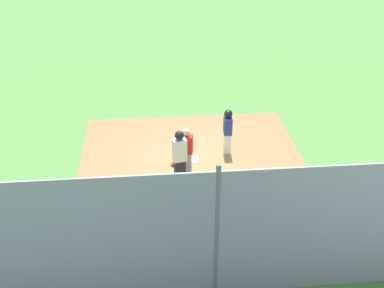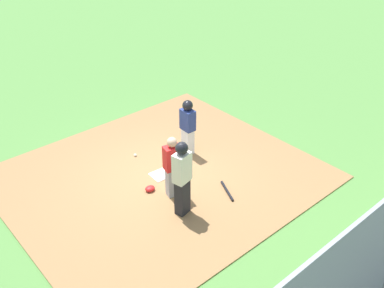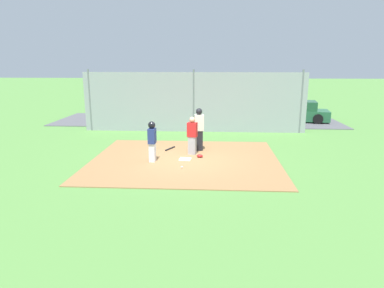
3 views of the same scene
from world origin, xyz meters
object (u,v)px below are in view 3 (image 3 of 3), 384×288
(baseball_bat, at_px, (170,148))
(umpire, at_px, (199,128))
(catcher_mask, at_px, (200,156))
(home_plate, at_px, (185,159))
(parked_car_dark, at_px, (191,110))
(catcher, at_px, (192,135))
(parked_car_silver, at_px, (147,112))
(baseball, at_px, (182,167))
(parked_car_green, at_px, (295,112))
(runner, at_px, (152,139))

(baseball_bat, bearing_deg, umpire, -71.91)
(umpire, bearing_deg, catcher_mask, -7.60)
(home_plate, xyz_separation_m, baseball_bat, (0.78, -1.57, 0.02))
(umpire, distance_m, parked_car_dark, 8.39)
(catcher, bearing_deg, home_plate, -2.14)
(parked_car_silver, bearing_deg, baseball_bat, 101.35)
(baseball_bat, relative_size, baseball, 10.13)
(umpire, relative_size, catcher_mask, 7.56)
(baseball_bat, bearing_deg, home_plate, -129.13)
(catcher, xyz_separation_m, umpire, (-0.25, -0.63, 0.17))
(baseball, distance_m, parked_car_silver, 10.44)
(umpire, height_order, baseball_bat, umpire)
(catcher_mask, bearing_deg, parked_car_dark, -84.19)
(parked_car_dark, xyz_separation_m, parked_car_silver, (2.80, 0.96, 0.00))
(catcher_mask, bearing_deg, baseball, 68.12)
(baseball_bat, relative_size, parked_car_dark, 0.17)
(parked_car_green, relative_size, parked_car_dark, 1.00)
(home_plate, xyz_separation_m, parked_car_green, (-6.27, -9.39, 0.57))
(home_plate, height_order, baseball_bat, baseball_bat)
(umpire, distance_m, baseball_bat, 1.57)
(parked_car_green, bearing_deg, parked_car_dark, 5.61)
(catcher, height_order, baseball_bat, catcher)
(runner, xyz_separation_m, catcher_mask, (-1.77, -0.69, -0.81))
(parked_car_green, bearing_deg, catcher, 63.72)
(catcher_mask, height_order, parked_car_dark, parked_car_dark)
(baseball_bat, xyz_separation_m, baseball, (-0.76, 2.69, 0.01))
(baseball_bat, bearing_deg, runner, -168.19)
(runner, relative_size, baseball_bat, 2.06)
(runner, xyz_separation_m, baseball_bat, (-0.43, -1.92, -0.84))
(baseball, bearing_deg, catcher_mask, -111.88)
(umpire, bearing_deg, baseball, -23.12)
(home_plate, relative_size, parked_car_dark, 0.10)
(home_plate, relative_size, umpire, 0.24)
(umpire, distance_m, catcher_mask, 1.42)
(home_plate, height_order, umpire, umpire)
(catcher, height_order, parked_car_silver, catcher)
(catcher_mask, bearing_deg, home_plate, 30.88)
(baseball_bat, xyz_separation_m, parked_car_silver, (2.42, -7.24, 0.55))
(home_plate, height_order, runner, runner)
(umpire, relative_size, baseball_bat, 2.42)
(catcher, distance_m, catcher_mask, 0.93)
(catcher, bearing_deg, baseball_bat, -113.45)
(parked_car_green, bearing_deg, baseball_bat, 56.80)
(catcher_mask, bearing_deg, umpire, -85.52)
(umpire, height_order, parked_car_green, umpire)
(umpire, bearing_deg, baseball_bat, -108.30)
(catcher_mask, xyz_separation_m, baseball, (0.58, 1.46, -0.02))
(runner, height_order, parked_car_dark, runner)
(baseball_bat, height_order, catcher_mask, catcher_mask)
(runner, bearing_deg, catcher, 41.53)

